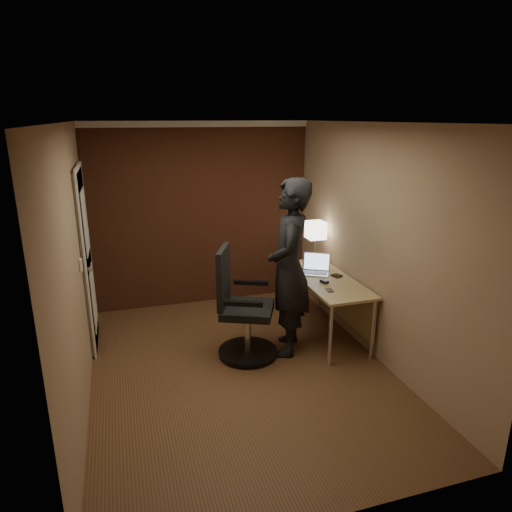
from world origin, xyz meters
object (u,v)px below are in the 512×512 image
Objects in this scene: desk_lamp at (316,231)px; mouse at (324,281)px; laptop at (316,267)px; phone at (330,290)px; office_chair at (241,311)px; wallet at (337,276)px; desk at (330,287)px; person at (289,268)px.

desk_lamp is 5.35× the size of mouse.
laptop reaches higher than phone.
mouse is at bearing 2.65° from office_chair.
desk is at bearing -177.53° from wallet.
mouse is at bearing -98.02° from laptop.
person is (-0.42, 0.16, 0.24)m from phone.
desk is at bearing 27.10° from mouse.
office_chair is (-1.23, -0.81, -0.61)m from desk_lamp.
laptop is at bearing 130.81° from wallet.
phone reaches higher than desk.
desk_lamp is at bearing 83.23° from phone.
office_chair is 0.70m from person.
person is (-0.52, -0.44, 0.18)m from laptop.
wallet is 0.06× the size of person.
person reaches higher than wallet.
office_chair is at bearing 176.68° from phone.
phone is (-0.21, -0.39, 0.13)m from desk.
desk is 2.80× the size of desk_lamp.
person is (-0.69, -0.85, -0.17)m from desk_lamp.
desk_lamp reaches higher than mouse.
laptop is (-0.11, 0.21, 0.19)m from desk.
wallet is at bearing 132.19° from person.
mouse is 0.91× the size of wallet.
person reaches higher than desk.
office_chair is (-1.24, -0.20, -0.21)m from wallet.
desk_lamp is at bearing 33.56° from office_chair.
laptop is 3.78× the size of wallet.
wallet is (0.18, -0.21, -0.05)m from laptop.
phone is 0.06× the size of person.
laptop reaches higher than mouse.
phone is at bearing -117.89° from desk.
desk is 0.83m from desk_lamp.
laptop is 0.37m from mouse.
laptop reaches higher than wallet.
wallet is 1.27m from office_chair.
laptop is 3.61× the size of phone.
desk_lamp is 1.60m from office_chair.
laptop reaches higher than desk.
person reaches higher than phone.
person is at bearing -161.91° from wallet.
laptop is at bearing -112.57° from desk_lamp.
desk is 13.04× the size of phone.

